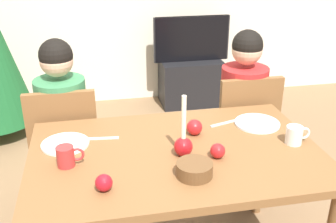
{
  "coord_description": "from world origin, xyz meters",
  "views": [
    {
      "loc": [
        -0.37,
        -1.66,
        1.72
      ],
      "look_at": [
        0.0,
        0.2,
        0.87
      ],
      "focal_mm": 43.22,
      "sensor_mm": 36.0,
      "label": 1
    }
  ],
  "objects_px": {
    "person_left_child": "(65,135)",
    "person_right_child": "(241,119)",
    "chair_right": "(243,129)",
    "apple_by_right_mug": "(194,127)",
    "candle_centerpiece": "(183,143)",
    "bowl_walnuts": "(194,169)",
    "plate_left": "(65,144)",
    "chair_left": "(66,145)",
    "tv_stand": "(191,82)",
    "tv": "(192,39)",
    "mug_right": "(295,135)",
    "mug_left": "(66,156)",
    "apple_by_left_plate": "(218,151)",
    "dining_table": "(176,166)",
    "apple_near_candle": "(104,183)",
    "plate_right": "(257,123)"
  },
  "relations": [
    {
      "from": "dining_table",
      "to": "mug_right",
      "type": "xyz_separation_m",
      "value": [
        0.59,
        -0.04,
        0.13
      ]
    },
    {
      "from": "plate_left",
      "to": "chair_right",
      "type": "bearing_deg",
      "value": 21.67
    },
    {
      "from": "chair_left",
      "to": "apple_by_left_plate",
      "type": "bearing_deg",
      "value": -43.85
    },
    {
      "from": "chair_left",
      "to": "plate_left",
      "type": "relative_size",
      "value": 3.84
    },
    {
      "from": "person_left_child",
      "to": "mug_right",
      "type": "bearing_deg",
      "value": -30.55
    },
    {
      "from": "apple_by_right_mug",
      "to": "candle_centerpiece",
      "type": "bearing_deg",
      "value": -118.4
    },
    {
      "from": "tv_stand",
      "to": "bowl_walnuts",
      "type": "height_order",
      "value": "bowl_walnuts"
    },
    {
      "from": "chair_left",
      "to": "mug_left",
      "type": "xyz_separation_m",
      "value": [
        0.05,
        -0.64,
        0.29
      ]
    },
    {
      "from": "candle_centerpiece",
      "to": "mug_left",
      "type": "height_order",
      "value": "candle_centerpiece"
    },
    {
      "from": "chair_right",
      "to": "mug_right",
      "type": "xyz_separation_m",
      "value": [
        0.0,
        -0.65,
        0.28
      ]
    },
    {
      "from": "plate_left",
      "to": "apple_by_right_mug",
      "type": "distance_m",
      "value": 0.66
    },
    {
      "from": "chair_right",
      "to": "apple_by_left_plate",
      "type": "xyz_separation_m",
      "value": [
        -0.41,
        -0.71,
        0.27
      ]
    },
    {
      "from": "mug_left",
      "to": "mug_right",
      "type": "height_order",
      "value": "mug_left"
    },
    {
      "from": "chair_right",
      "to": "tv_stand",
      "type": "xyz_separation_m",
      "value": [
        0.08,
        1.69,
        -0.27
      ]
    },
    {
      "from": "apple_near_candle",
      "to": "plate_right",
      "type": "bearing_deg",
      "value": 28.19
    },
    {
      "from": "chair_left",
      "to": "tv",
      "type": "bearing_deg",
      "value": 54.02
    },
    {
      "from": "tv",
      "to": "apple_by_left_plate",
      "type": "bearing_deg",
      "value": -101.59
    },
    {
      "from": "dining_table",
      "to": "apple_by_left_plate",
      "type": "distance_m",
      "value": 0.23
    },
    {
      "from": "chair_right",
      "to": "apple_by_right_mug",
      "type": "xyz_separation_m",
      "value": [
        -0.46,
        -0.46,
        0.28
      ]
    },
    {
      "from": "apple_by_left_plate",
      "to": "apple_by_right_mug",
      "type": "height_order",
      "value": "apple_by_right_mug"
    },
    {
      "from": "bowl_walnuts",
      "to": "apple_by_left_plate",
      "type": "xyz_separation_m",
      "value": [
        0.14,
        0.13,
        0.0
      ]
    },
    {
      "from": "chair_left",
      "to": "person_right_child",
      "type": "bearing_deg",
      "value": 1.61
    },
    {
      "from": "chair_right",
      "to": "candle_centerpiece",
      "type": "distance_m",
      "value": 0.92
    },
    {
      "from": "tv",
      "to": "chair_left",
      "type": "bearing_deg",
      "value": -125.98
    },
    {
      "from": "tv_stand",
      "to": "plate_right",
      "type": "height_order",
      "value": "plate_right"
    },
    {
      "from": "tv_stand",
      "to": "bowl_walnuts",
      "type": "bearing_deg",
      "value": -104.16
    },
    {
      "from": "dining_table",
      "to": "apple_near_candle",
      "type": "relative_size",
      "value": 19.37
    },
    {
      "from": "chair_right",
      "to": "apple_by_left_plate",
      "type": "bearing_deg",
      "value": -120.34
    },
    {
      "from": "chair_left",
      "to": "tv_stand",
      "type": "bearing_deg",
      "value": 54.01
    },
    {
      "from": "chair_right",
      "to": "plate_left",
      "type": "distance_m",
      "value": 1.23
    },
    {
      "from": "tv_stand",
      "to": "mug_right",
      "type": "bearing_deg",
      "value": -91.84
    },
    {
      "from": "person_right_child",
      "to": "tv_stand",
      "type": "xyz_separation_m",
      "value": [
        0.08,
        1.66,
        -0.33
      ]
    },
    {
      "from": "plate_left",
      "to": "person_right_child",
      "type": "bearing_deg",
      "value": 23.09
    },
    {
      "from": "tv",
      "to": "mug_left",
      "type": "relative_size",
      "value": 6.35
    },
    {
      "from": "chair_left",
      "to": "tv_stand",
      "type": "height_order",
      "value": "chair_left"
    },
    {
      "from": "tv",
      "to": "plate_left",
      "type": "distance_m",
      "value": 2.45
    },
    {
      "from": "bowl_walnuts",
      "to": "plate_left",
      "type": "bearing_deg",
      "value": 144.89
    },
    {
      "from": "dining_table",
      "to": "bowl_walnuts",
      "type": "distance_m",
      "value": 0.26
    },
    {
      "from": "chair_right",
      "to": "person_left_child",
      "type": "relative_size",
      "value": 0.77
    },
    {
      "from": "chair_right",
      "to": "chair_left",
      "type": "bearing_deg",
      "value": 180.0
    },
    {
      "from": "tv_stand",
      "to": "apple_by_left_plate",
      "type": "bearing_deg",
      "value": -101.59
    },
    {
      "from": "tv",
      "to": "apple_by_left_plate",
      "type": "relative_size",
      "value": 11.04
    },
    {
      "from": "person_left_child",
      "to": "candle_centerpiece",
      "type": "relative_size",
      "value": 3.88
    },
    {
      "from": "person_left_child",
      "to": "person_right_child",
      "type": "bearing_deg",
      "value": 0.0
    },
    {
      "from": "apple_by_right_mug",
      "to": "tv_stand",
      "type": "bearing_deg",
      "value": 75.95
    },
    {
      "from": "chair_left",
      "to": "candle_centerpiece",
      "type": "distance_m",
      "value": 0.93
    },
    {
      "from": "person_left_child",
      "to": "apple_near_candle",
      "type": "relative_size",
      "value": 16.21
    },
    {
      "from": "bowl_walnuts",
      "to": "apple_near_candle",
      "type": "xyz_separation_m",
      "value": [
        -0.39,
        -0.03,
        0.01
      ]
    },
    {
      "from": "chair_right",
      "to": "person_right_child",
      "type": "relative_size",
      "value": 0.77
    },
    {
      "from": "tv",
      "to": "mug_right",
      "type": "bearing_deg",
      "value": -91.83
    }
  ]
}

